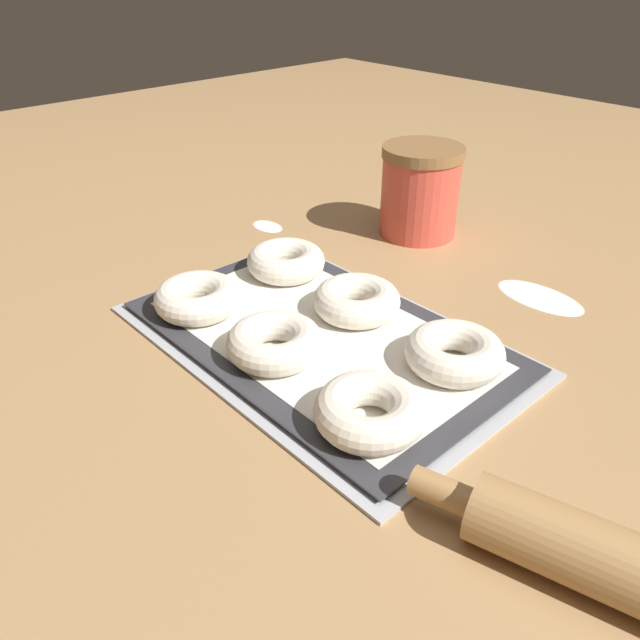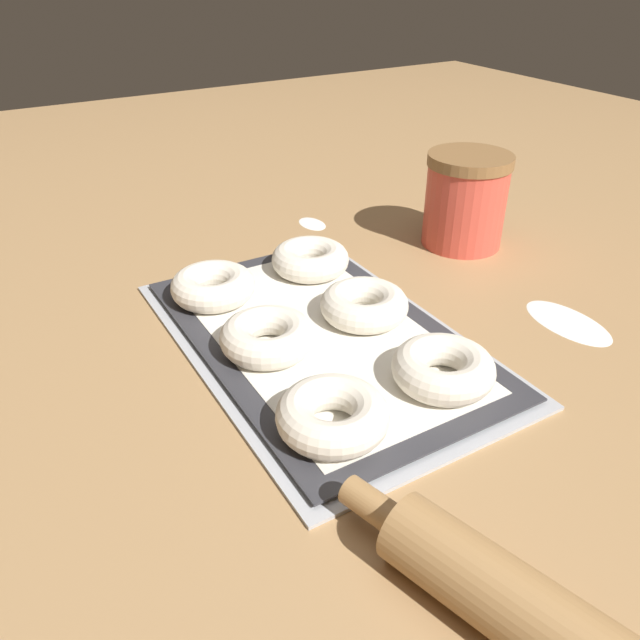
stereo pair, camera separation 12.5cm
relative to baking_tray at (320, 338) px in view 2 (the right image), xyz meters
name	(u,v)px [view 2 (the right image)]	position (x,y,z in m)	size (l,w,h in m)	color
ground_plane	(331,342)	(0.01, 0.01, 0.00)	(2.80, 2.80, 0.00)	#A87F51
baking_tray	(320,338)	(0.00, 0.00, 0.00)	(0.45, 0.29, 0.01)	#B2B5BA
baking_mat	(320,334)	(0.00, 0.00, 0.01)	(0.43, 0.26, 0.00)	#333338
bagel_front_left	(213,286)	(-0.14, -0.07, 0.02)	(0.10, 0.10, 0.03)	silver
bagel_front_center	(268,337)	(0.00, -0.07, 0.02)	(0.10, 0.10, 0.03)	silver
bagel_front_right	(333,415)	(0.15, -0.07, 0.02)	(0.10, 0.10, 0.03)	silver
bagel_back_left	(310,259)	(-0.14, 0.07, 0.02)	(0.10, 0.10, 0.03)	silver
bagel_back_center	(364,305)	(0.00, 0.06, 0.02)	(0.10, 0.10, 0.03)	silver
bagel_back_right	(443,368)	(0.14, 0.06, 0.02)	(0.10, 0.10, 0.03)	silver
flour_canister	(465,200)	(-0.12, 0.32, 0.06)	(0.12, 0.12, 0.14)	#DB4C3D
flour_patch_near	(312,223)	(-0.30, 0.16, 0.00)	(0.06, 0.04, 0.00)	white
flour_patch_far	(568,321)	(0.12, 0.28, 0.00)	(0.12, 0.06, 0.00)	white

